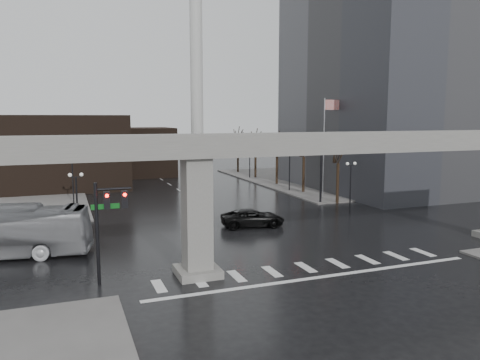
% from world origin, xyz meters
% --- Properties ---
extents(ground, '(160.00, 160.00, 0.00)m').
position_xyz_m(ground, '(0.00, 0.00, 0.00)').
color(ground, black).
rests_on(ground, ground).
extents(sidewalk_ne, '(28.00, 36.00, 0.15)m').
position_xyz_m(sidewalk_ne, '(26.00, 36.00, 0.07)').
color(sidewalk_ne, slate).
rests_on(sidewalk_ne, ground).
extents(elevated_guideway, '(48.00, 2.60, 8.70)m').
position_xyz_m(elevated_guideway, '(1.26, 0.00, 6.88)').
color(elevated_guideway, gray).
rests_on(elevated_guideway, ground).
extents(office_tower, '(22.00, 26.00, 42.00)m').
position_xyz_m(office_tower, '(28.00, 26.00, 21.00)').
color(office_tower, '#5D5D62').
rests_on(office_tower, ground).
extents(building_far_left, '(16.00, 14.00, 10.00)m').
position_xyz_m(building_far_left, '(-14.00, 42.00, 5.00)').
color(building_far_left, black).
rests_on(building_far_left, ground).
extents(building_far_mid, '(10.00, 10.00, 8.00)m').
position_xyz_m(building_far_mid, '(-2.00, 52.00, 4.00)').
color(building_far_mid, black).
rests_on(building_far_mid, ground).
extents(smokestack, '(3.60, 3.60, 30.00)m').
position_xyz_m(smokestack, '(6.00, 46.00, 13.35)').
color(smokestack, beige).
rests_on(smokestack, ground).
extents(signal_mast_arm, '(12.12, 0.43, 8.00)m').
position_xyz_m(signal_mast_arm, '(8.99, 18.80, 5.83)').
color(signal_mast_arm, black).
rests_on(signal_mast_arm, ground).
extents(signal_left_pole, '(2.30, 0.30, 6.00)m').
position_xyz_m(signal_left_pole, '(-12.25, 0.50, 4.07)').
color(signal_left_pole, black).
rests_on(signal_left_pole, ground).
extents(flagpole_assembly, '(2.06, 0.12, 12.00)m').
position_xyz_m(flagpole_assembly, '(15.29, 22.00, 7.53)').
color(flagpole_assembly, silver).
rests_on(flagpole_assembly, ground).
extents(lamp_right_0, '(1.22, 0.32, 5.11)m').
position_xyz_m(lamp_right_0, '(13.50, 14.00, 3.47)').
color(lamp_right_0, black).
rests_on(lamp_right_0, ground).
extents(lamp_right_1, '(1.22, 0.32, 5.11)m').
position_xyz_m(lamp_right_1, '(13.50, 28.00, 3.47)').
color(lamp_right_1, black).
rests_on(lamp_right_1, ground).
extents(lamp_right_2, '(1.22, 0.32, 5.11)m').
position_xyz_m(lamp_right_2, '(13.50, 42.00, 3.47)').
color(lamp_right_2, black).
rests_on(lamp_right_2, ground).
extents(lamp_left_0, '(1.22, 0.32, 5.11)m').
position_xyz_m(lamp_left_0, '(-13.50, 14.00, 3.47)').
color(lamp_left_0, black).
rests_on(lamp_left_0, ground).
extents(lamp_left_1, '(1.22, 0.32, 5.11)m').
position_xyz_m(lamp_left_1, '(-13.50, 28.00, 3.47)').
color(lamp_left_1, black).
rests_on(lamp_left_1, ground).
extents(lamp_left_2, '(1.22, 0.32, 5.11)m').
position_xyz_m(lamp_left_2, '(-13.50, 42.00, 3.47)').
color(lamp_left_2, black).
rests_on(lamp_left_2, ground).
extents(tree_right_0, '(1.09, 1.58, 7.50)m').
position_xyz_m(tree_right_0, '(14.53, 18.02, 2.79)').
color(tree_right_0, black).
rests_on(tree_right_0, ground).
extents(tree_right_1, '(1.09, 1.61, 7.67)m').
position_xyz_m(tree_right_1, '(14.53, 26.02, 2.85)').
color(tree_right_1, black).
rests_on(tree_right_1, ground).
extents(tree_right_2, '(1.10, 1.63, 7.85)m').
position_xyz_m(tree_right_2, '(14.53, 34.02, 2.91)').
color(tree_right_2, black).
rests_on(tree_right_2, ground).
extents(tree_right_3, '(1.11, 1.66, 8.02)m').
position_xyz_m(tree_right_3, '(14.53, 42.02, 2.98)').
color(tree_right_3, black).
rests_on(tree_right_3, ground).
extents(tree_right_4, '(1.12, 1.69, 8.19)m').
position_xyz_m(tree_right_4, '(14.53, 50.02, 3.04)').
color(tree_right_4, black).
rests_on(tree_right_4, ground).
extents(pickup_truck, '(5.97, 3.38, 1.57)m').
position_xyz_m(pickup_truck, '(1.18, 10.87, 0.79)').
color(pickup_truck, black).
rests_on(pickup_truck, ground).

